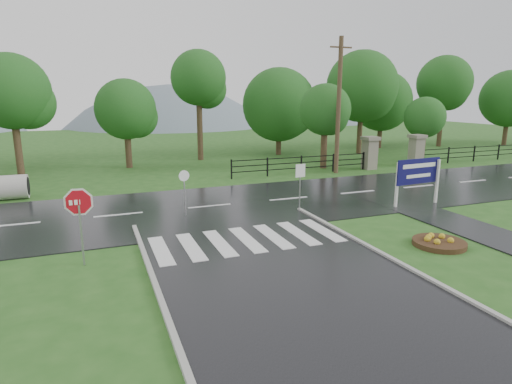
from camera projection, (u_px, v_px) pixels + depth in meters
name	position (u px, v px, depth m)	size (l,w,h in m)	color
ground	(316.00, 304.00, 10.50)	(120.00, 120.00, 0.00)	#27561C
main_road	(210.00, 207.00, 19.59)	(90.00, 8.00, 0.04)	black
walkway	(455.00, 223.00, 17.13)	(2.20, 11.00, 0.04)	black
crosswalk	(247.00, 239.00, 15.03)	(6.50, 2.80, 0.02)	silver
pillar_west	(370.00, 152.00, 29.36)	(1.00, 1.00, 2.24)	gray
pillar_east	(416.00, 149.00, 30.77)	(1.00, 1.00, 2.24)	gray
fence_west	(301.00, 163.00, 27.61)	(9.58, 0.08, 1.20)	black
hills	(148.00, 216.00, 74.28)	(102.00, 48.00, 48.00)	slate
treeline	(174.00, 162.00, 32.67)	(83.20, 5.20, 10.00)	#184F18
stop_sign	(79.00, 208.00, 12.54)	(1.12, 0.17, 2.53)	#939399
estate_billboard	(418.00, 174.00, 19.50)	(2.51, 0.27, 2.20)	silver
flower_bed	(439.00, 242.00, 14.56)	(1.76, 1.76, 0.35)	#332111
reg_sign_small	(300.00, 178.00, 18.54)	(0.47, 0.07, 2.11)	#939399
reg_sign_round	(184.00, 187.00, 17.78)	(0.46, 0.11, 1.99)	#939399
utility_pole_east	(339.00, 106.00, 27.16)	(1.52, 0.29, 8.55)	#473523
entrance_tree_left	(325.00, 110.00, 29.12)	(3.51, 3.51, 5.79)	#3D2B1C
entrance_tree_right	(425.00, 118.00, 32.32)	(3.07, 3.07, 4.89)	#3D2B1C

